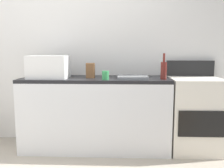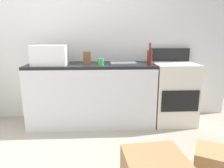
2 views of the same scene
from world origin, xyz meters
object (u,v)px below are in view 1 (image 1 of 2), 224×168
stove_oven (194,113)px  wine_bottle (164,70)px  microwave (49,67)px  coffee_mug (105,75)px  knife_block (90,71)px

stove_oven → wine_bottle: (-0.41, -0.15, 0.54)m
microwave → coffee_mug: size_ratio=4.60×
stove_oven → knife_block: stove_oven is taller
stove_oven → knife_block: 1.38m
coffee_mug → knife_block: knife_block is taller
wine_bottle → knife_block: 0.87m
wine_bottle → knife_block: size_ratio=1.67×
microwave → stove_oven: bearing=2.7°
wine_bottle → microwave: bearing=177.3°
wine_bottle → coffee_mug: bearing=-174.7°
microwave → knife_block: size_ratio=2.56×
coffee_mug → microwave: bearing=169.6°
stove_oven → microwave: 1.86m
coffee_mug → knife_block: (-0.19, 0.17, 0.04)m
microwave → coffee_mug: microwave is taller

